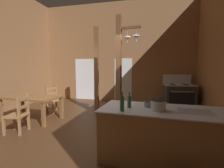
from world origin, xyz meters
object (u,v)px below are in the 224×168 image
object	(u,v)px
dining_table	(31,99)
mixing_bowl_on_counter	(151,105)
stove_range	(179,96)
ladderback_chair_by_post	(18,115)
bottle_short_on_counter	(129,101)
ladderback_chair_near_window	(54,99)
bottle_tall_on_counter	(122,103)
kitchen_island	(163,135)
stockpot_on_counter	(158,105)

from	to	relation	value
dining_table	mixing_bowl_on_counter	size ratio (longest dim) A/B	7.47
dining_table	mixing_bowl_on_counter	distance (m)	3.75
stove_range	ladderback_chair_by_post	world-z (taller)	stove_range
dining_table	bottle_short_on_counter	size ratio (longest dim) A/B	6.35
stove_range	ladderback_chair_near_window	xyz separation A→B (m)	(-4.57, -1.66, -0.03)
mixing_bowl_on_counter	bottle_tall_on_counter	world-z (taller)	bottle_tall_on_counter
ladderback_chair_near_window	bottle_short_on_counter	bearing A→B (deg)	-37.70
mixing_bowl_on_counter	bottle_short_on_counter	bearing A→B (deg)	-158.90
mixing_bowl_on_counter	bottle_short_on_counter	world-z (taller)	bottle_short_on_counter
kitchen_island	ladderback_chair_near_window	world-z (taller)	ladderback_chair_near_window
stockpot_on_counter	kitchen_island	bearing A→B (deg)	43.68
kitchen_island	stockpot_on_counter	size ratio (longest dim) A/B	6.96
ladderback_chair_by_post	bottle_short_on_counter	distance (m)	2.87
stockpot_on_counter	dining_table	bearing A→B (deg)	158.60
ladderback_chair_near_window	bottle_tall_on_counter	xyz separation A→B (m)	(2.96, -2.60, 0.57)
kitchen_island	bottle_short_on_counter	world-z (taller)	bottle_short_on_counter
ladderback_chair_near_window	ladderback_chair_by_post	xyz separation A→B (m)	(0.27, -1.91, 0.00)
ladderback_chair_near_window	mixing_bowl_on_counter	distance (m)	4.10
ladderback_chair_near_window	ladderback_chair_by_post	size ratio (longest dim) A/B	1.00
ladderback_chair_by_post	stockpot_on_counter	world-z (taller)	stockpot_on_counter
ladderback_chair_near_window	mixing_bowl_on_counter	xyz separation A→B (m)	(3.42, -2.21, 0.49)
dining_table	mixing_bowl_on_counter	world-z (taller)	mixing_bowl_on_counter
kitchen_island	bottle_tall_on_counter	distance (m)	0.93
stockpot_on_counter	mixing_bowl_on_counter	size ratio (longest dim) A/B	1.34
kitchen_island	ladderback_chair_by_post	size ratio (longest dim) A/B	2.34
dining_table	bottle_tall_on_counter	size ratio (longest dim) A/B	5.58
stove_range	bottle_short_on_counter	size ratio (longest dim) A/B	4.72
mixing_bowl_on_counter	stove_range	bearing A→B (deg)	73.35
bottle_tall_on_counter	stockpot_on_counter	bearing A→B (deg)	16.75
kitchen_island	dining_table	size ratio (longest dim) A/B	1.25
dining_table	stockpot_on_counter	xyz separation A→B (m)	(3.65, -1.43, 0.34)
mixing_bowl_on_counter	ladderback_chair_near_window	bearing A→B (deg)	147.10
stockpot_on_counter	mixing_bowl_on_counter	bearing A→B (deg)	118.51
ladderback_chair_by_post	mixing_bowl_on_counter	world-z (taller)	mixing_bowl_on_counter
kitchen_island	stove_range	size ratio (longest dim) A/B	1.68
dining_table	stockpot_on_counter	size ratio (longest dim) A/B	5.56
mixing_bowl_on_counter	ladderback_chair_by_post	bearing A→B (deg)	174.48
bottle_short_on_counter	ladderback_chair_by_post	bearing A→B (deg)	170.85
stockpot_on_counter	bottle_short_on_counter	xyz separation A→B (m)	(-0.49, 0.07, 0.02)
dining_table	bottle_tall_on_counter	distance (m)	3.49
ladderback_chair_near_window	bottle_short_on_counter	distance (m)	3.89
stove_range	bottle_tall_on_counter	xyz separation A→B (m)	(-1.62, -4.26, 0.54)
stockpot_on_counter	bottle_tall_on_counter	world-z (taller)	bottle_tall_on_counter
bottle_tall_on_counter	bottle_short_on_counter	bearing A→B (deg)	70.20
ladderback_chair_near_window	stove_range	bearing A→B (deg)	19.90
dining_table	mixing_bowl_on_counter	bearing A→B (deg)	-18.98
bottle_short_on_counter	dining_table	bearing A→B (deg)	156.75
dining_table	bottle_tall_on_counter	world-z (taller)	bottle_tall_on_counter
stove_range	ladderback_chair_by_post	xyz separation A→B (m)	(-4.31, -3.56, -0.03)
stove_range	dining_table	bearing A→B (deg)	-150.50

